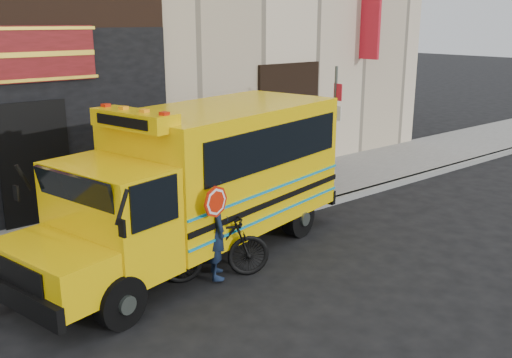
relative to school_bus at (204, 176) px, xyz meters
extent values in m
plane|color=black|center=(1.17, -2.13, -1.51)|extent=(120.00, 120.00, 0.00)
cube|color=gray|center=(1.17, 0.47, -1.43)|extent=(40.00, 0.20, 0.15)
cube|color=#64625D|center=(1.17, 1.97, -1.43)|extent=(40.00, 3.00, 0.15)
cube|color=black|center=(-2.03, 3.27, -0.11)|extent=(1.30, 0.10, 2.50)
cube|color=red|center=(8.17, 3.02, 2.84)|extent=(0.10, 0.70, 2.40)
cylinder|color=black|center=(-2.55, -1.55, -1.11)|extent=(0.84, 0.45, 0.80)
cylinder|color=black|center=(-2.97, 0.31, -1.11)|extent=(0.84, 0.45, 0.80)
cylinder|color=black|center=(1.94, -0.53, -1.11)|extent=(0.84, 0.45, 0.80)
cylinder|color=black|center=(1.52, 1.32, -1.11)|extent=(0.84, 0.45, 0.80)
cube|color=#E7B704|center=(-3.20, -0.72, -0.71)|extent=(1.42, 2.17, 0.70)
cube|color=black|center=(-3.74, -0.84, -0.96)|extent=(0.57, 2.03, 0.35)
cube|color=#E7B704|center=(-2.13, -0.48, -0.21)|extent=(1.63, 2.31, 1.70)
cube|color=black|center=(-2.68, -0.60, 0.19)|extent=(0.46, 1.77, 0.90)
cube|color=#E7B704|center=(0.65, 0.15, 0.11)|extent=(4.87, 3.14, 2.25)
cube|color=black|center=(2.88, 0.65, -0.96)|extent=(0.60, 2.17, 0.30)
cube|color=black|center=(1.00, -0.91, 0.59)|extent=(3.81, 0.90, 0.75)
cube|color=#E7B704|center=(-1.54, -0.34, 1.27)|extent=(0.84, 1.67, 0.28)
cylinder|color=red|center=(-0.82, -1.51, 0.04)|extent=(0.51, 0.14, 0.52)
cylinder|color=#47504A|center=(4.48, 0.91, 0.11)|extent=(0.07, 0.07, 3.25)
cube|color=red|center=(4.47, 0.83, 1.13)|extent=(0.05, 0.28, 0.41)
cube|color=white|center=(4.47, 0.83, 0.62)|extent=(0.05, 0.28, 0.36)
imported|color=black|center=(-0.58, -1.13, -0.94)|extent=(1.96, 1.26, 1.15)
imported|color=black|center=(-0.55, -1.11, -0.58)|extent=(0.70, 0.81, 1.86)
camera|label=1|loc=(-5.74, -8.52, 2.80)|focal=40.00mm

